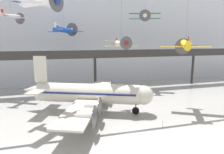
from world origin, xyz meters
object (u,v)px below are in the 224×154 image
Objects in this scene: suspended_plane_silver_racer at (12,17)px; suspended_plane_yellow_lowwing at (185,45)px; suspended_plane_white_twin at (38,2)px; suspended_plane_green_biplane at (145,17)px; suspended_plane_cream_biplane at (121,44)px; stanchion_barrier at (163,125)px; suspended_plane_blue_trainer at (64,30)px; airliner_silver_main at (87,93)px.

suspended_plane_silver_racer is 37.03m from suspended_plane_yellow_lowwing.
suspended_plane_white_twin and suspended_plane_green_biplane have the same top height.
suspended_plane_yellow_lowwing is (32.02, -17.62, -5.93)m from suspended_plane_silver_racer.
suspended_plane_white_twin is 0.71× the size of suspended_plane_cream_biplane.
suspended_plane_yellow_lowwing is at bearing 35.26° from suspended_plane_white_twin.
suspended_plane_green_biplane is 7.48× the size of stanchion_barrier.
suspended_plane_silver_racer reaches higher than stanchion_barrier.
suspended_plane_green_biplane is (20.91, -1.82, 3.60)m from suspended_plane_blue_trainer.
suspended_plane_silver_racer is 6.37× the size of stanchion_barrier.
suspended_plane_yellow_lowwing is at bearing 22.07° from suspended_plane_green_biplane.
suspended_plane_yellow_lowwing reaches higher than stanchion_barrier.
suspended_plane_yellow_lowwing is 11.75× the size of stanchion_barrier.
stanchion_barrier is (-7.74, -24.81, -19.00)m from suspended_plane_green_biplane.
suspended_plane_cream_biplane is 11.80m from suspended_plane_yellow_lowwing.
suspended_plane_cream_biplane is 0.91× the size of suspended_plane_yellow_lowwing.
airliner_silver_main is 25.37× the size of stanchion_barrier.
suspended_plane_white_twin reaches higher than airliner_silver_main.
suspended_plane_white_twin is 1.18× the size of suspended_plane_silver_racer.
suspended_plane_green_biplane is (0.14, 18.58, 6.94)m from suspended_plane_yellow_lowwing.
suspended_plane_cream_biplane is 20.11m from suspended_plane_green_biplane.
suspended_plane_blue_trainer is 1.11× the size of suspended_plane_green_biplane.
airliner_silver_main is 2.16× the size of suspended_plane_yellow_lowwing.
suspended_plane_white_twin reaches higher than suspended_plane_cream_biplane.
suspended_plane_white_twin reaches higher than suspended_plane_blue_trainer.
stanchion_barrier is (3.69, -9.70, -12.24)m from suspended_plane_cream_biplane.
airliner_silver_main reaches higher than stanchion_barrier.
stanchion_barrier is at bearing 5.19° from suspended_plane_green_biplane.
suspended_plane_white_twin is at bearing 113.61° from suspended_plane_yellow_lowwing.
suspended_plane_silver_racer reaches higher than suspended_plane_cream_biplane.
airliner_silver_main is 2.38× the size of suspended_plane_cream_biplane.
suspended_plane_green_biplane is (32.16, 0.96, 1.01)m from suspended_plane_silver_racer.
suspended_plane_silver_racer is 0.54× the size of suspended_plane_yellow_lowwing.
suspended_plane_silver_racer is at bearing 157.52° from airliner_silver_main.
suspended_plane_white_twin is 7.53× the size of stanchion_barrier.
airliner_silver_main is 21.11m from suspended_plane_blue_trainer.
stanchion_barrier is (10.26, -9.61, -3.27)m from airliner_silver_main.
suspended_plane_yellow_lowwing is at bearing -89.51° from suspended_plane_silver_racer.
suspended_plane_blue_trainer is 21.29m from suspended_plane_green_biplane.
suspended_plane_white_twin is at bearing -126.95° from suspended_plane_silver_racer.
stanchion_barrier is at bearing -105.00° from suspended_plane_silver_racer.
suspended_plane_blue_trainer reaches higher than suspended_plane_yellow_lowwing.
suspended_plane_silver_racer is 32.19m from suspended_plane_green_biplane.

